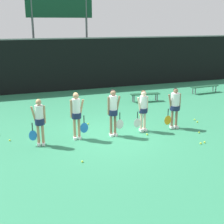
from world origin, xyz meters
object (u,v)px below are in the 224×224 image
object	(u,v)px
tennis_ball_4	(82,162)
player_3	(143,108)
tennis_ball_1	(35,138)
tennis_ball_7	(197,122)
tennis_ball_3	(140,115)
tennis_ball_6	(147,134)
tennis_ball_0	(10,140)
tennis_ball_8	(199,132)
tennis_ball_9	(205,142)
tennis_ball_2	(201,143)
player_0	(39,119)
tennis_ball_10	(88,124)
player_2	(113,109)
player_4	(175,105)
bench_courtside	(145,95)
bench_far	(205,87)
scoreboard	(60,14)
player_1	(77,112)
tennis_ball_5	(195,120)

from	to	relation	value
tennis_ball_4	player_3	bearing A→B (deg)	34.00
tennis_ball_1	tennis_ball_7	distance (m)	6.93
tennis_ball_3	tennis_ball_6	distance (m)	2.64
tennis_ball_4	tennis_ball_0	bearing A→B (deg)	127.26
tennis_ball_0	tennis_ball_8	distance (m)	7.27
tennis_ball_9	tennis_ball_2	bearing A→B (deg)	-168.25
player_0	tennis_ball_10	size ratio (longest dim) A/B	24.71
tennis_ball_3	tennis_ball_10	xyz separation A→B (m)	(-2.65, -0.43, -0.00)
tennis_ball_4	tennis_ball_6	xyz separation A→B (m)	(2.99, 1.52, 0.00)
player_2	player_3	distance (m)	1.31
player_4	bench_courtside	bearing A→B (deg)	83.02
tennis_ball_3	tennis_ball_4	world-z (taller)	tennis_ball_3
player_0	tennis_ball_0	xyz separation A→B (m)	(-1.04, 0.77, -0.95)
player_2	tennis_ball_2	world-z (taller)	player_2
tennis_ball_2	tennis_ball_9	size ratio (longest dim) A/B	0.99
tennis_ball_2	tennis_ball_10	distance (m)	4.78
tennis_ball_6	tennis_ball_8	distance (m)	2.09
player_2	tennis_ball_0	xyz separation A→B (m)	(-3.80, 0.76, -1.04)
player_2	tennis_ball_9	bearing A→B (deg)	-33.50
player_0	player_3	distance (m)	4.07
bench_courtside	player_3	xyz separation A→B (m)	(-2.22, -4.35, 0.60)
tennis_ball_6	tennis_ball_10	distance (m)	2.73
tennis_ball_4	tennis_ball_6	distance (m)	3.36
bench_far	tennis_ball_0	xyz separation A→B (m)	(-11.72, -4.42, -0.34)
scoreboard	player_2	xyz separation A→B (m)	(-0.12, -10.34, -3.68)
player_1	scoreboard	bearing A→B (deg)	85.41
bench_far	player_3	bearing A→B (deg)	-146.77
bench_courtside	player_0	world-z (taller)	player_0
scoreboard	tennis_ball_10	world-z (taller)	scoreboard
scoreboard	tennis_ball_3	size ratio (longest dim) A/B	86.84
tennis_ball_7	tennis_ball_5	bearing A→B (deg)	73.47
tennis_ball_0	tennis_ball_4	bearing A→B (deg)	-52.74
player_0	tennis_ball_7	world-z (taller)	player_0
tennis_ball_4	tennis_ball_9	distance (m)	4.59
player_1	tennis_ball_9	distance (m)	4.80
tennis_ball_5	player_0	bearing A→B (deg)	-174.95
player_4	tennis_ball_3	world-z (taller)	player_4
player_4	tennis_ball_8	world-z (taller)	player_4
tennis_ball_1	tennis_ball_4	xyz separation A→B (m)	(1.16, -2.57, -0.00)
tennis_ball_4	scoreboard	bearing A→B (deg)	81.38
tennis_ball_5	tennis_ball_10	world-z (taller)	tennis_ball_10
bench_far	tennis_ball_1	world-z (taller)	bench_far
tennis_ball_5	tennis_ball_6	distance (m)	3.03
player_3	tennis_ball_3	size ratio (longest dim) A/B	24.17
bench_courtside	tennis_ball_1	size ratio (longest dim) A/B	23.51
player_1	tennis_ball_4	distance (m)	2.35
tennis_ball_2	tennis_ball_7	world-z (taller)	tennis_ball_2
tennis_ball_4	bench_courtside	bearing A→B (deg)	50.60
tennis_ball_2	tennis_ball_5	size ratio (longest dim) A/B	1.07
tennis_ball_0	player_2	bearing A→B (deg)	-11.28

